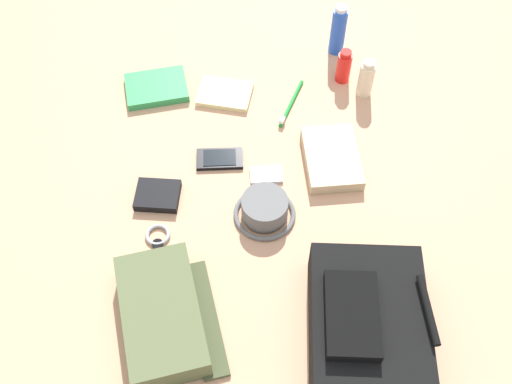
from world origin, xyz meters
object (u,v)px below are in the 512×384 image
(toiletry_pouch, at_px, (164,316))
(wristwatch, at_px, (158,236))
(deodorant_spray, at_px, (338,30))
(paperback_novel, at_px, (157,88))
(cell_phone, at_px, (220,159))
(toothbrush, at_px, (290,105))
(lotion_bottle, at_px, (366,79))
(notepad, at_px, (225,94))
(wallet, at_px, (158,195))
(backpack, at_px, (367,325))
(media_player, at_px, (266,175))
(sunscreen_spray, at_px, (344,67))
(folded_towel, at_px, (332,158))
(bucket_hat, at_px, (265,209))

(toiletry_pouch, distance_m, wristwatch, 0.22)
(deodorant_spray, bearing_deg, paperback_novel, -77.05)
(cell_phone, height_order, toothbrush, toothbrush)
(lotion_bottle, relative_size, notepad, 0.81)
(cell_phone, distance_m, wallet, 0.20)
(backpack, height_order, lotion_bottle, backpack)
(backpack, height_order, notepad, backpack)
(wallet, bearing_deg, deodorant_spray, 141.77)
(cell_phone, xyz_separation_m, toothbrush, (-0.17, 0.21, -0.00))
(toiletry_pouch, distance_m, wallet, 0.34)
(cell_phone, xyz_separation_m, notepad, (-0.23, 0.03, 0.00))
(media_player, bearing_deg, sunscreen_spray, 142.70)
(cell_phone, relative_size, toothbrush, 0.73)
(sunscreen_spray, bearing_deg, toiletry_pouch, -35.60)
(media_player, relative_size, wallet, 0.77)
(folded_towel, bearing_deg, backpack, -0.05)
(backpack, relative_size, deodorant_spray, 2.23)
(media_player, xyz_separation_m, notepad, (-0.29, -0.09, 0.00))
(lotion_bottle, xyz_separation_m, paperback_novel, (-0.06, -0.60, -0.05))
(lotion_bottle, bearing_deg, toiletry_pouch, -40.73)
(deodorant_spray, relative_size, sunscreen_spray, 1.51)
(bucket_hat, distance_m, notepad, 0.42)
(backpack, relative_size, sunscreen_spray, 3.37)
(deodorant_spray, bearing_deg, wallet, -46.77)
(backpack, bearing_deg, folded_towel, 179.95)
(wristwatch, bearing_deg, bucket_hat, 99.40)
(toiletry_pouch, relative_size, lotion_bottle, 2.61)
(bucket_hat, height_order, cell_phone, bucket_hat)
(media_player, bearing_deg, wristwatch, -59.77)
(wristwatch, relative_size, notepad, 0.47)
(lotion_bottle, bearing_deg, wallet, -61.40)
(sunscreen_spray, xyz_separation_m, media_player, (0.33, -0.25, -0.05))
(lotion_bottle, bearing_deg, folded_towel, -28.22)
(deodorant_spray, xyz_separation_m, cell_phone, (0.39, -0.37, -0.07))
(wristwatch, bearing_deg, toothbrush, 137.23)
(notepad, bearing_deg, wallet, -13.82)
(backpack, height_order, folded_towel, backpack)
(wallet, bearing_deg, wristwatch, 8.93)
(cell_phone, distance_m, folded_towel, 0.30)
(sunscreen_spray, xyz_separation_m, wallet, (0.38, -0.53, -0.04))
(bucket_hat, relative_size, wallet, 1.42)
(wallet, xyz_separation_m, notepad, (-0.34, 0.19, -0.00))
(wristwatch, bearing_deg, paperback_novel, -178.88)
(deodorant_spray, xyz_separation_m, sunscreen_spray, (0.12, 0.00, -0.03))
(bucket_hat, distance_m, media_player, 0.12)
(folded_towel, bearing_deg, lotion_bottle, 151.78)
(cell_phone, bearing_deg, wallet, -56.29)
(wristwatch, bearing_deg, wallet, -179.61)
(wallet, height_order, notepad, wallet)
(toiletry_pouch, distance_m, cell_phone, 0.47)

